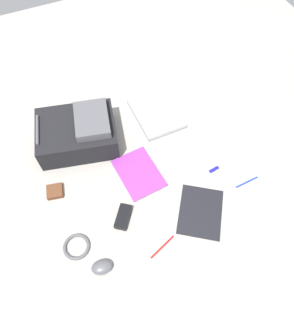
{
  "coord_description": "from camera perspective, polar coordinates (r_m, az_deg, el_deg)",
  "views": [
    {
      "loc": [
        -0.79,
        0.32,
        1.43
      ],
      "look_at": [
        -0.03,
        -0.02,
        0.02
      ],
      "focal_mm": 32.83,
      "sensor_mm": 36.0,
      "label": 1
    }
  ],
  "objects": [
    {
      "name": "earbud_pouch",
      "position": [
        1.65,
        -16.75,
        -4.18
      ],
      "size": [
        0.09,
        0.09,
        0.03
      ],
      "primitive_type": "cube",
      "rotation": [
        0.0,
        0.0,
        2.93
      ],
      "color": "#59331E",
      "rests_on": "ground_plane"
    },
    {
      "name": "book_blue",
      "position": [
        1.63,
        -1.56,
        -1.02
      ],
      "size": [
        0.29,
        0.22,
        0.02
      ],
      "color": "silver",
      "rests_on": "ground_plane"
    },
    {
      "name": "laptop",
      "position": [
        1.86,
        1.76,
        10.12
      ],
      "size": [
        0.33,
        0.25,
        0.03
      ],
      "color": "#929296",
      "rests_on": "ground_plane"
    },
    {
      "name": "power_brick",
      "position": [
        1.52,
        -4.43,
        -9.05
      ],
      "size": [
        0.13,
        0.12,
        0.04
      ],
      "primitive_type": "cube",
      "rotation": [
        0.0,
        0.0,
        0.92
      ],
      "color": "black",
      "rests_on": "ground_plane"
    },
    {
      "name": "pen_blue",
      "position": [
        1.48,
        2.88,
        -14.39
      ],
      "size": [
        0.06,
        0.14,
        0.01
      ],
      "primitive_type": "cylinder",
      "rotation": [
        1.57,
        0.0,
        0.35
      ],
      "color": "red",
      "rests_on": "ground_plane"
    },
    {
      "name": "book_manual",
      "position": [
        1.56,
        9.86,
        -8.09
      ],
      "size": [
        0.34,
        0.32,
        0.02
      ],
      "color": "silver",
      "rests_on": "ground_plane"
    },
    {
      "name": "pen_black",
      "position": [
        1.69,
        18.08,
        -2.46
      ],
      "size": [
        0.01,
        0.14,
        0.01
      ],
      "primitive_type": "cylinder",
      "rotation": [
        1.57,
        0.0,
        0.04
      ],
      "color": "#1933B2",
      "rests_on": "ground_plane"
    },
    {
      "name": "usb_stick",
      "position": [
        1.69,
        12.35,
        -0.24
      ],
      "size": [
        0.03,
        0.06,
        0.01
      ],
      "primitive_type": "cube",
      "rotation": [
        0.0,
        0.0,
        0.13
      ],
      "color": "#191999",
      "rests_on": "ground_plane"
    },
    {
      "name": "computer_mouse",
      "position": [
        1.46,
        -8.35,
        -17.72
      ],
      "size": [
        0.09,
        0.11,
        0.04
      ],
      "primitive_type": "ellipsoid",
      "rotation": [
        0.0,
        0.0,
        -0.22
      ],
      "color": "#4C4C51",
      "rests_on": "ground_plane"
    },
    {
      "name": "backpack",
      "position": [
        1.73,
        -12.57,
        6.46
      ],
      "size": [
        0.41,
        0.48,
        0.2
      ],
      "color": "black",
      "rests_on": "ground_plane"
    },
    {
      "name": "cable_coil",
      "position": [
        1.51,
        -12.94,
        -14.04
      ],
      "size": [
        0.13,
        0.13,
        0.02
      ],
      "primitive_type": "torus",
      "color": "#4C4C51",
      "rests_on": "ground_plane"
    },
    {
      "name": "ground_plane",
      "position": [
        1.66,
        -1.11,
        0.27
      ],
      "size": [
        3.34,
        3.34,
        0.0
      ],
      "primitive_type": "plane",
      "color": "gray"
    }
  ]
}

